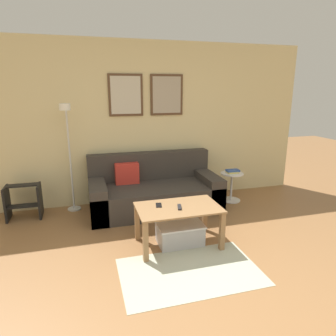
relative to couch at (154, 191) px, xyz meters
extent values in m
plane|color=olive|center=(-0.09, -2.45, -0.28)|extent=(16.00, 16.00, 0.00)
cube|color=beige|center=(-0.09, 0.48, 1.00)|extent=(5.60, 0.06, 2.55)
cube|color=#513823|center=(-0.32, 0.43, 1.45)|extent=(0.53, 0.02, 0.64)
cube|color=beige|center=(-0.32, 0.42, 1.45)|extent=(0.46, 0.01, 0.57)
cube|color=#513823|center=(0.33, 0.43, 1.45)|extent=(0.53, 0.02, 0.64)
cube|color=#ADA38E|center=(0.33, 0.42, 1.45)|extent=(0.46, 0.01, 0.57)
cube|color=#B2B79E|center=(-0.03, -1.76, -0.28)|extent=(1.43, 0.88, 0.01)
cube|color=#38332D|center=(0.01, -0.06, -0.08)|extent=(1.96, 0.93, 0.40)
cube|color=#38332D|center=(0.01, 0.31, 0.34)|extent=(1.96, 0.20, 0.44)
cube|color=#38332D|center=(-0.85, -0.06, -0.02)|extent=(0.24, 0.93, 0.52)
cube|color=#38332D|center=(0.87, -0.06, -0.02)|extent=(0.24, 0.93, 0.52)
cube|color=red|center=(-0.39, 0.14, 0.28)|extent=(0.36, 0.14, 0.32)
cube|color=#997047|center=(0.02, -1.19, 0.20)|extent=(0.98, 0.59, 0.02)
cube|color=#997047|center=(-0.43, -1.44, -0.05)|extent=(0.06, 0.06, 0.47)
cube|color=#997047|center=(0.47, -1.44, -0.05)|extent=(0.06, 0.06, 0.47)
cube|color=#997047|center=(-0.43, -0.93, -0.05)|extent=(0.06, 0.06, 0.47)
cube|color=#997047|center=(0.47, -0.93, -0.05)|extent=(0.06, 0.06, 0.47)
cube|color=#B2B2B7|center=(0.05, -1.17, -0.16)|extent=(0.53, 0.35, 0.24)
cube|color=silver|center=(0.05, -1.17, -0.03)|extent=(0.55, 0.38, 0.02)
cylinder|color=silver|center=(-1.21, 0.29, -0.27)|extent=(0.20, 0.20, 0.02)
cylinder|color=silver|center=(-1.21, 0.29, 0.54)|extent=(0.03, 0.03, 1.60)
cylinder|color=silver|center=(-1.21, 0.16, 1.34)|extent=(0.02, 0.25, 0.02)
cylinder|color=white|center=(-1.21, 0.04, 1.31)|extent=(0.15, 0.15, 0.09)
cylinder|color=white|center=(1.32, -0.03, -0.27)|extent=(0.32, 0.32, 0.01)
cylinder|color=white|center=(1.32, -0.03, -0.04)|extent=(0.04, 0.04, 0.45)
cylinder|color=white|center=(1.32, -0.03, 0.19)|extent=(0.37, 0.37, 0.02)
cube|color=#D8C666|center=(1.33, -0.02, 0.21)|extent=(0.18, 0.14, 0.02)
cube|color=#335199|center=(1.34, -0.02, 0.24)|extent=(0.22, 0.14, 0.03)
cube|color=#232328|center=(0.02, -1.22, 0.22)|extent=(0.08, 0.16, 0.02)
cube|color=black|center=(-0.19, -1.08, 0.21)|extent=(0.09, 0.15, 0.01)
cube|color=black|center=(-2.11, 0.16, -0.03)|extent=(0.03, 0.32, 0.49)
cube|color=black|center=(-1.67, 0.16, -0.03)|extent=(0.03, 0.32, 0.49)
cube|color=black|center=(-1.89, 0.10, -0.07)|extent=(0.41, 0.14, 0.02)
cube|color=black|center=(-1.89, 0.21, 0.20)|extent=(0.41, 0.14, 0.02)
camera|label=1|loc=(-0.99, -4.30, 1.55)|focal=32.00mm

